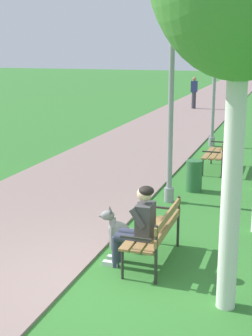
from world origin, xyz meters
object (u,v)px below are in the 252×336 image
at_px(park_bench_near, 156,230).
at_px(lamp_post_mid, 214,84).
at_px(person_seated_on_near_bench, 138,223).
at_px(park_bench_mid, 219,151).
at_px(litter_bin, 194,176).
at_px(lamp_post_near, 171,106).
at_px(pedestrian_distant, 194,93).
at_px(dog_grey, 122,232).

bearing_deg(park_bench_near, lamp_post_mid, 93.60).
bearing_deg(person_seated_on_near_bench, park_bench_mid, 87.23).
xyz_separation_m(park_bench_mid, litter_bin, (-0.26, -2.06, -0.16)).
bearing_deg(lamp_post_near, pedestrian_distant, 98.96).
relative_size(park_bench_near, lamp_post_mid, 0.39).
bearing_deg(park_bench_mid, park_bench_near, -90.89).
distance_m(park_bench_near, dog_grey, 0.79).
xyz_separation_m(park_bench_mid, lamp_post_near, (-0.61, -3.00, 1.49)).
xyz_separation_m(person_seated_on_near_bench, lamp_post_mid, (-0.37, 9.40, 1.32)).
xyz_separation_m(dog_grey, lamp_post_near, (0.14, 2.60, 1.75)).
bearing_deg(lamp_post_mid, pedestrian_distant, 104.29).
distance_m(lamp_post_mid, pedestrian_distant, 9.76).
xyz_separation_m(park_bench_mid, pedestrian_distant, (-3.06, 12.59, 0.33)).
distance_m(park_bench_near, person_seated_on_near_bench, 0.37).
xyz_separation_m(park_bench_mid, person_seated_on_near_bench, (-0.30, -6.21, 0.17)).
distance_m(park_bench_mid, lamp_post_near, 3.41).
distance_m(park_bench_mid, litter_bin, 2.08).
xyz_separation_m(lamp_post_mid, litter_bin, (0.41, -5.25, -1.65)).
relative_size(park_bench_mid, litter_bin, 2.14).
bearing_deg(dog_grey, lamp_post_near, 86.84).
distance_m(dog_grey, lamp_post_mid, 8.96).
bearing_deg(lamp_post_near, dog_grey, -93.16).
relative_size(lamp_post_near, lamp_post_mid, 1.00).
bearing_deg(lamp_post_near, litter_bin, 70.01).
height_order(park_bench_near, person_seated_on_near_bench, person_seated_on_near_bench).
xyz_separation_m(park_bench_near, dog_grey, (-0.66, 0.36, -0.25)).
xyz_separation_m(park_bench_near, lamp_post_mid, (-0.58, 9.14, 1.49)).
relative_size(park_bench_mid, dog_grey, 1.95).
height_order(park_bench_mid, pedestrian_distant, pedestrian_distant).
bearing_deg(lamp_post_near, park_bench_mid, 78.60).
bearing_deg(person_seated_on_near_bench, dog_grey, 126.27).
relative_size(park_bench_near, park_bench_mid, 1.00).
relative_size(person_seated_on_near_bench, lamp_post_mid, 0.32).
height_order(lamp_post_mid, litter_bin, lamp_post_mid).
xyz_separation_m(park_bench_near, pedestrian_distant, (-2.97, 18.54, 0.33)).
height_order(person_seated_on_near_bench, lamp_post_near, lamp_post_near).
xyz_separation_m(dog_grey, lamp_post_mid, (0.08, 8.79, 1.74)).
bearing_deg(lamp_post_mid, dog_grey, -90.52).
xyz_separation_m(person_seated_on_near_bench, lamp_post_near, (-0.31, 3.21, 1.32)).
xyz_separation_m(dog_grey, litter_bin, (0.49, 3.54, 0.09)).
distance_m(park_bench_near, lamp_post_mid, 9.28).
bearing_deg(litter_bin, dog_grey, -97.83).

